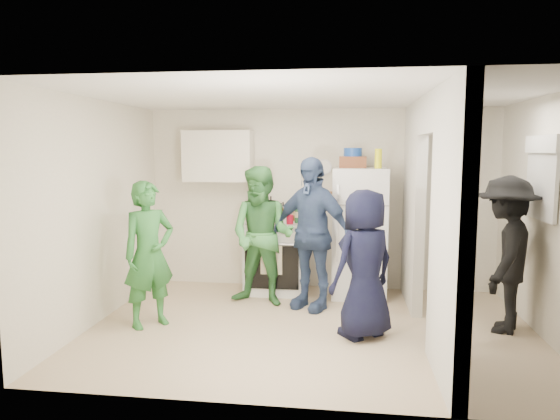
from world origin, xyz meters
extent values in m
plane|color=tan|center=(0.00, 0.00, 0.00)|extent=(4.80, 4.80, 0.00)
plane|color=silver|center=(0.00, 1.70, 1.25)|extent=(4.80, 0.00, 4.80)
plane|color=silver|center=(0.00, -1.70, 1.25)|extent=(4.80, 0.00, 4.80)
plane|color=silver|center=(-2.40, 0.00, 1.25)|extent=(0.00, 3.40, 3.40)
plane|color=silver|center=(2.40, 0.00, 1.25)|extent=(0.00, 3.40, 3.40)
plane|color=white|center=(0.00, 0.00, 2.50)|extent=(4.80, 4.80, 0.00)
cube|color=silver|center=(1.20, 1.10, 1.25)|extent=(0.12, 1.20, 2.50)
cube|color=silver|center=(1.20, -1.10, 1.25)|extent=(0.12, 1.20, 2.50)
cube|color=silver|center=(1.20, 0.00, 2.30)|extent=(0.12, 1.00, 0.40)
cube|color=white|center=(-0.58, 1.37, 0.49)|extent=(0.82, 0.68, 0.97)
cube|color=silver|center=(-1.40, 1.52, 1.85)|extent=(0.95, 0.34, 0.70)
cube|color=white|center=(0.54, 1.34, 0.85)|extent=(0.70, 0.68, 1.70)
cube|color=brown|center=(0.44, 1.39, 1.78)|extent=(0.35, 0.25, 0.15)
cylinder|color=navy|center=(0.44, 1.39, 1.91)|extent=(0.24, 0.24, 0.11)
cylinder|color=#F0F214|center=(0.76, 1.24, 1.83)|extent=(0.09, 0.09, 0.25)
cylinder|color=white|center=(0.05, 1.68, 1.70)|extent=(0.22, 0.02, 0.22)
cube|color=olive|center=(0.00, 1.65, 1.35)|extent=(0.35, 0.08, 0.03)
cube|color=black|center=(2.38, 0.20, 1.65)|extent=(0.03, 0.70, 0.80)
cube|color=white|center=(2.36, 0.20, 1.65)|extent=(0.04, 0.76, 0.86)
cube|color=white|center=(2.34, 0.20, 2.00)|extent=(0.04, 0.82, 0.18)
cylinder|color=gold|center=(-0.70, 1.15, 1.10)|extent=(0.09, 0.09, 0.25)
cylinder|color=red|center=(-0.36, 1.17, 1.03)|extent=(0.09, 0.09, 0.12)
imported|color=#2E732E|center=(-1.77, -0.13, 0.80)|extent=(0.68, 0.69, 1.61)
imported|color=#438A3C|center=(-0.67, 0.80, 0.87)|extent=(0.97, 0.82, 1.74)
imported|color=#334E71|center=(-0.06, 0.73, 0.93)|extent=(1.17, 0.92, 1.86)
imported|color=black|center=(0.56, -0.16, 0.77)|extent=(0.90, 0.86, 1.55)
imported|color=black|center=(2.06, 0.22, 0.84)|extent=(1.01, 1.24, 1.67)
cylinder|color=brown|center=(-0.87, 1.48, 1.11)|extent=(0.07, 0.07, 0.27)
cylinder|color=#17461A|center=(-0.74, 1.31, 1.13)|extent=(0.06, 0.06, 0.31)
cylinder|color=silver|center=(-0.67, 1.53, 1.14)|extent=(0.06, 0.06, 0.33)
cylinder|color=brown|center=(-0.55, 1.33, 1.10)|extent=(0.06, 0.06, 0.25)
cylinder|color=gray|center=(-0.50, 1.56, 1.10)|extent=(0.06, 0.06, 0.25)
cylinder|color=#133520|center=(-0.39, 1.39, 1.09)|extent=(0.07, 0.07, 0.24)
cylinder|color=brown|center=(-0.33, 1.50, 1.11)|extent=(0.06, 0.06, 0.28)
cylinder|color=#A1A6AC|center=(-0.88, 1.25, 1.11)|extent=(0.06, 0.06, 0.27)
cylinder|color=#55370E|center=(-0.52, 1.47, 1.09)|extent=(0.06, 0.06, 0.24)
cylinder|color=#1E592C|center=(-0.27, 1.27, 1.11)|extent=(0.07, 0.07, 0.28)
cylinder|color=brown|center=(-0.79, 1.42, 1.10)|extent=(0.06, 0.06, 0.25)
camera|label=1|loc=(0.35, -5.25, 1.95)|focal=32.00mm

